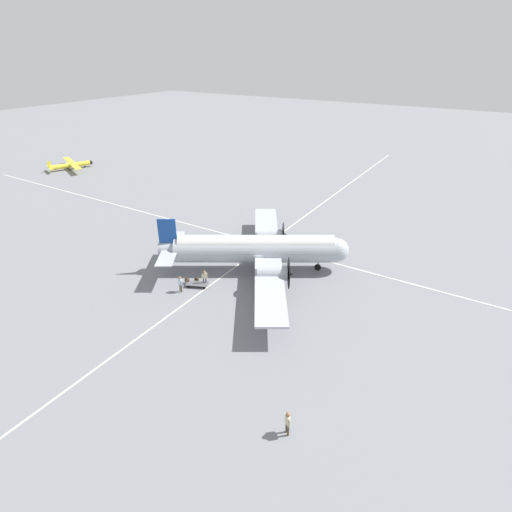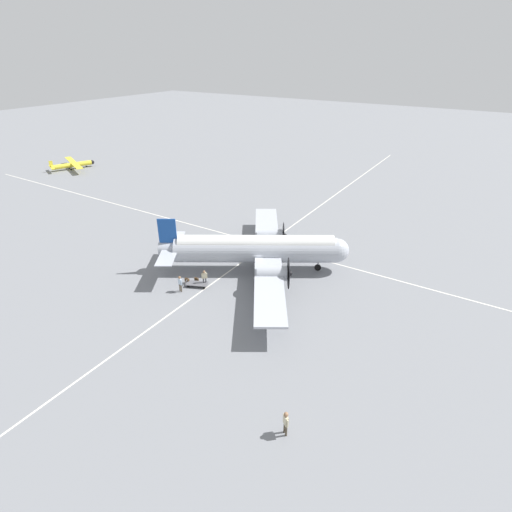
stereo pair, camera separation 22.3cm
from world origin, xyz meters
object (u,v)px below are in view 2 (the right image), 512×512
at_px(crew_foreground, 286,421).
at_px(ramp_agent, 180,282).
at_px(airliner_main, 260,249).
at_px(passenger_boarding, 204,276).
at_px(suitcase_near_door, 187,281).
at_px(light_aircraft_distant, 73,165).
at_px(suitcase_upright_spare, 197,280).
at_px(baggage_cart, 197,284).

xyz_separation_m(crew_foreground, ramp_agent, (-16.48, 8.94, -0.09)).
relative_size(airliner_main, passenger_boarding, 13.73).
relative_size(crew_foreground, ramp_agent, 1.08).
distance_m(airliner_main, suitcase_near_door, 8.22).
xyz_separation_m(crew_foreground, light_aircraft_distant, (-64.71, 31.69, -0.27)).
xyz_separation_m(suitcase_near_door, light_aircraft_distant, (-47.77, 21.28, 0.57)).
relative_size(suitcase_near_door, light_aircraft_distant, 0.06).
relative_size(ramp_agent, suitcase_upright_spare, 3.23).
relative_size(airliner_main, baggage_cart, 9.66).
height_order(passenger_boarding, light_aircraft_distant, light_aircraft_distant).
height_order(crew_foreground, passenger_boarding, crew_foreground).
bearing_deg(light_aircraft_distant, crew_foreground, -92.43).
height_order(passenger_boarding, baggage_cart, passenger_boarding).
relative_size(suitcase_near_door, suitcase_upright_spare, 1.17).
distance_m(passenger_boarding, ramp_agent, 2.52).
xyz_separation_m(passenger_boarding, baggage_cart, (-0.57, -0.58, -0.75)).
bearing_deg(suitcase_upright_spare, baggage_cart, -49.31).
bearing_deg(passenger_boarding, baggage_cart, -179.13).
relative_size(ramp_agent, light_aircraft_distant, 0.16).
bearing_deg(baggage_cart, ramp_agent, -137.53).
distance_m(crew_foreground, ramp_agent, 18.75).
relative_size(crew_foreground, baggage_cart, 0.77).
bearing_deg(baggage_cart, light_aircraft_distant, 132.83).
bearing_deg(passenger_boarding, light_aircraft_distant, 113.01).
xyz_separation_m(passenger_boarding, suitcase_near_door, (-1.73, -0.70, -0.74)).
xyz_separation_m(airliner_main, suitcase_upright_spare, (-4.17, -5.55, -2.31)).
xyz_separation_m(airliner_main, suitcase_near_door, (-4.82, -6.25, -2.27)).
distance_m(airliner_main, crew_foreground, 20.66).
bearing_deg(crew_foreground, baggage_cart, -175.67).
bearing_deg(ramp_agent, light_aircraft_distant, 167.61).
bearing_deg(suitcase_near_door, light_aircraft_distant, 155.99).
height_order(crew_foreground, suitcase_near_door, crew_foreground).
height_order(ramp_agent, light_aircraft_distant, light_aircraft_distant).
bearing_deg(suitcase_near_door, ramp_agent, -72.68).
bearing_deg(ramp_agent, crew_foreground, -15.62).
distance_m(suitcase_near_door, light_aircraft_distant, 52.30).
relative_size(ramp_agent, suitcase_near_door, 2.77).
bearing_deg(suitcase_upright_spare, crew_foreground, -34.33).
bearing_deg(passenger_boarding, crew_foreground, -80.57).
xyz_separation_m(airliner_main, passenger_boarding, (-3.09, -5.56, -1.53)).
bearing_deg(ramp_agent, baggage_cart, 79.11).
xyz_separation_m(airliner_main, baggage_cart, (-3.66, -6.14, -2.28)).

